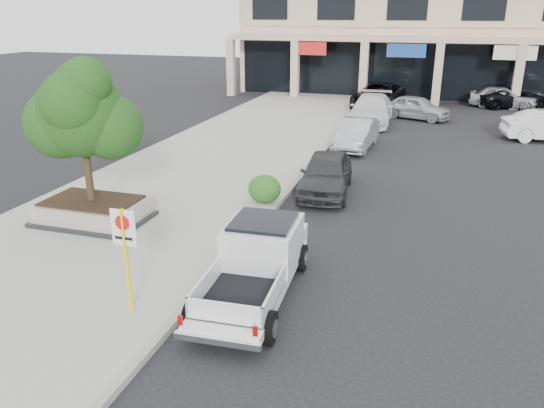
{
  "coord_description": "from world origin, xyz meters",
  "views": [
    {
      "loc": [
        3.25,
        -11.24,
        6.17
      ],
      "look_at": [
        -0.74,
        1.5,
        1.28
      ],
      "focal_mm": 35.0,
      "sensor_mm": 36.0,
      "label": 1
    }
  ],
  "objects": [
    {
      "name": "sidewalk",
      "position": [
        -5.5,
        6.0,
        0.07
      ],
      "size": [
        8.0,
        52.0,
        0.15
      ],
      "primitive_type": "cube",
      "color": "gray",
      "rests_on": "ground"
    },
    {
      "name": "pickup_truck",
      "position": [
        -0.35,
        -1.2,
        0.78
      ],
      "size": [
        2.09,
        5.03,
        1.56
      ],
      "primitive_type": null,
      "rotation": [
        0.0,
        0.0,
        0.05
      ],
      "color": "silver",
      "rests_on": "ground"
    },
    {
      "name": "hedge",
      "position": [
        -1.95,
        4.53,
        0.62
      ],
      "size": [
        1.1,
        0.99,
        0.93
      ],
      "primitive_type": "ellipsoid",
      "color": "#1B4C15",
      "rests_on": "sidewalk"
    },
    {
      "name": "planter",
      "position": [
        -6.39,
        1.42,
        0.48
      ],
      "size": [
        3.2,
        2.2,
        0.68
      ],
      "color": "black",
      "rests_on": "sidewalk"
    },
    {
      "name": "ground",
      "position": [
        0.0,
        0.0,
        0.0
      ],
      "size": [
        120.0,
        120.0,
        0.0
      ],
      "primitive_type": "plane",
      "color": "black",
      "rests_on": "ground"
    },
    {
      "name": "curb_car_b",
      "position": [
        -0.3,
        13.37,
        0.68
      ],
      "size": [
        1.7,
        4.23,
        1.37
      ],
      "primitive_type": "imported",
      "rotation": [
        0.0,
        0.0,
        -0.06
      ],
      "color": "#A1A4A9",
      "rests_on": "ground"
    },
    {
      "name": "lot_car_e",
      "position": [
        7.32,
        27.38,
        0.73
      ],
      "size": [
        4.43,
        2.18,
        1.45
      ],
      "primitive_type": "imported",
      "rotation": [
        0.0,
        0.0,
        1.46
      ],
      "color": "#A4A6AC",
      "rests_on": "ground"
    },
    {
      "name": "curb_car_a",
      "position": [
        -0.31,
        6.55,
        0.72
      ],
      "size": [
        2.1,
        4.36,
        1.44
      ],
      "primitive_type": "imported",
      "rotation": [
        0.0,
        0.0,
        0.1
      ],
      "color": "#2A2D2F",
      "rests_on": "ground"
    },
    {
      "name": "no_parking_sign",
      "position": [
        -2.56,
        -2.74,
        1.63
      ],
      "size": [
        0.55,
        0.09,
        2.3
      ],
      "color": "yellow",
      "rests_on": "sidewalk"
    },
    {
      "name": "lot_car_a",
      "position": [
        2.0,
        21.63,
        0.7
      ],
      "size": [
        4.42,
        3.02,
        1.4
      ],
      "primitive_type": "imported",
      "rotation": [
        0.0,
        0.0,
        1.2
      ],
      "color": "#B0B2B8",
      "rests_on": "ground"
    },
    {
      "name": "lot_car_d",
      "position": [
        8.03,
        27.69,
        0.67
      ],
      "size": [
        5.29,
        3.74,
        1.34
      ],
      "primitive_type": "imported",
      "rotation": [
        0.0,
        0.0,
        1.92
      ],
      "color": "black",
      "rests_on": "ground"
    },
    {
      "name": "planter_tree",
      "position": [
        -6.26,
        1.57,
        3.41
      ],
      "size": [
        2.9,
        2.55,
        4.0
      ],
      "color": "#302312",
      "rests_on": "planter"
    },
    {
      "name": "strip_mall",
      "position": [
        8.0,
        33.93,
        4.75
      ],
      "size": [
        40.55,
        12.43,
        9.5
      ],
      "color": "tan",
      "rests_on": "ground"
    },
    {
      "name": "curb",
      "position": [
        -1.55,
        6.0,
        0.07
      ],
      "size": [
        0.2,
        52.0,
        0.15
      ],
      "primitive_type": "cube",
      "color": "gray",
      "rests_on": "ground"
    },
    {
      "name": "curb_car_c",
      "position": [
        -0.41,
        19.49,
        0.81
      ],
      "size": [
        2.43,
        5.63,
        1.61
      ],
      "primitive_type": "imported",
      "rotation": [
        0.0,
        0.0,
        0.03
      ],
      "color": "silver",
      "rests_on": "ground"
    },
    {
      "name": "curb_car_d",
      "position": [
        -0.62,
        24.71,
        0.83
      ],
      "size": [
        3.33,
        6.19,
        1.65
      ],
      "primitive_type": "imported",
      "rotation": [
        0.0,
        0.0,
        -0.1
      ],
      "color": "black",
      "rests_on": "ground"
    }
  ]
}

